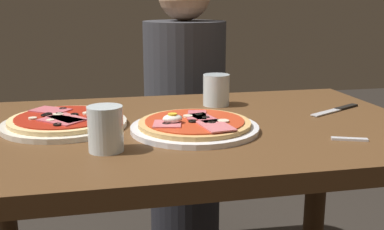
{
  "coord_description": "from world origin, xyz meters",
  "views": [
    {
      "loc": [
        -0.22,
        -1.05,
        1.06
      ],
      "look_at": [
        -0.0,
        -0.03,
        0.8
      ],
      "focal_mm": 43.61,
      "sensor_mm": 36.0,
      "label": 1
    }
  ],
  "objects": [
    {
      "name": "water_glass_far",
      "position": [
        0.12,
        0.19,
        0.81
      ],
      "size": [
        0.07,
        0.07,
        0.09
      ],
      "color": "silver",
      "rests_on": "dining_table"
    },
    {
      "name": "diner_person",
      "position": [
        0.13,
        0.72,
        0.56
      ],
      "size": [
        0.32,
        0.32,
        1.18
      ],
      "rotation": [
        0.0,
        0.0,
        3.14
      ],
      "color": "black",
      "rests_on": "ground"
    },
    {
      "name": "water_glass_near",
      "position": [
        -0.2,
        -0.16,
        0.81
      ],
      "size": [
        0.07,
        0.07,
        0.09
      ],
      "color": "silver",
      "rests_on": "dining_table"
    },
    {
      "name": "knife",
      "position": [
        0.42,
        0.06,
        0.77
      ],
      "size": [
        0.18,
        0.11,
        0.01
      ],
      "color": "silver",
      "rests_on": "dining_table"
    },
    {
      "name": "fork",
      "position": [
        0.33,
        -0.21,
        0.77
      ],
      "size": [
        0.15,
        0.07,
        0.0
      ],
      "color": "silver",
      "rests_on": "dining_table"
    },
    {
      "name": "dining_table",
      "position": [
        0.0,
        0.0,
        0.63
      ],
      "size": [
        1.12,
        0.71,
        0.77
      ],
      "color": "brown",
      "rests_on": "ground"
    },
    {
      "name": "pizza_foreground",
      "position": [
        -0.0,
        -0.06,
        0.78
      ],
      "size": [
        0.29,
        0.29,
        0.05
      ],
      "color": "white",
      "rests_on": "dining_table"
    },
    {
      "name": "pizza_across_left",
      "position": [
        -0.29,
        0.04,
        0.78
      ],
      "size": [
        0.29,
        0.29,
        0.03
      ],
      "color": "silver",
      "rests_on": "dining_table"
    }
  ]
}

